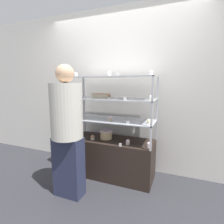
{
  "coord_description": "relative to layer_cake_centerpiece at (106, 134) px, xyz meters",
  "views": [
    {
      "loc": [
        0.94,
        -2.35,
        1.42
      ],
      "look_at": [
        0.0,
        0.0,
        1.0
      ],
      "focal_mm": 28.0,
      "sensor_mm": 36.0,
      "label": 1
    }
  ],
  "objects": [
    {
      "name": "ground_plane",
      "position": [
        0.1,
        -0.0,
        -0.65
      ],
      "size": [
        20.0,
        20.0,
        0.0
      ],
      "primitive_type": "plane",
      "color": "#2D2D33"
    },
    {
      "name": "cupcake_4",
      "position": [
        -0.48,
        -0.09,
        0.27
      ],
      "size": [
        0.05,
        0.05,
        0.07
      ],
      "color": "#CCB28C",
      "rests_on": "display_riser_lower"
    },
    {
      "name": "cupcake_8",
      "position": [
        0.09,
        -0.1,
        0.58
      ],
      "size": [
        0.05,
        0.05,
        0.06
      ],
      "color": "white",
      "rests_on": "display_riser_middle"
    },
    {
      "name": "display_riser_middle",
      "position": [
        0.1,
        -0.0,
        0.53
      ],
      "size": [
        1.25,
        0.5,
        0.31
      ],
      "color": "#B7B7BC",
      "rests_on": "display_riser_lower"
    },
    {
      "name": "display_base",
      "position": [
        0.1,
        -0.0,
        -0.36
      ],
      "size": [
        1.25,
        0.5,
        0.58
      ],
      "color": "black",
      "rests_on": "ground_plane"
    },
    {
      "name": "display_riser_lower",
      "position": [
        0.1,
        -0.0,
        0.22
      ],
      "size": [
        1.25,
        0.5,
        0.31
      ],
      "color": "#B7B7BC",
      "rests_on": "display_base"
    },
    {
      "name": "cupcake_7",
      "position": [
        -0.48,
        -0.07,
        0.58
      ],
      "size": [
        0.05,
        0.05,
        0.06
      ],
      "color": "white",
      "rests_on": "display_riser_middle"
    },
    {
      "name": "display_riser_upper",
      "position": [
        0.1,
        -0.0,
        0.85
      ],
      "size": [
        1.25,
        0.5,
        0.31
      ],
      "color": "#B7B7BC",
      "rests_on": "display_riser_middle"
    },
    {
      "name": "back_wall",
      "position": [
        0.1,
        0.39,
        0.65
      ],
      "size": [
        8.0,
        0.05,
        2.6
      ],
      "color": "silver",
      "rests_on": "ground_plane"
    },
    {
      "name": "cupcake_3",
      "position": [
        0.67,
        -0.12,
        -0.04
      ],
      "size": [
        0.06,
        0.06,
        0.07
      ],
      "color": "white",
      "rests_on": "display_base"
    },
    {
      "name": "cupcake_6",
      "position": [
        0.66,
        -0.12,
        0.27
      ],
      "size": [
        0.05,
        0.05,
        0.07
      ],
      "color": "white",
      "rests_on": "display_riser_lower"
    },
    {
      "name": "cupcake_9",
      "position": [
        0.66,
        -0.08,
        0.58
      ],
      "size": [
        0.05,
        0.05,
        0.06
      ],
      "color": "beige",
      "rests_on": "display_riser_middle"
    },
    {
      "name": "cupcake_0",
      "position": [
        -0.46,
        -0.04,
        -0.04
      ],
      "size": [
        0.06,
        0.06,
        0.07
      ],
      "color": "beige",
      "rests_on": "display_base"
    },
    {
      "name": "price_tag_3",
      "position": [
        0.27,
        -0.23,
        0.89
      ],
      "size": [
        0.04,
        0.0,
        0.04
      ],
      "color": "white",
      "rests_on": "display_riser_upper"
    },
    {
      "name": "cupcake_2",
      "position": [
        0.38,
        -0.12,
        -0.04
      ],
      "size": [
        0.06,
        0.06,
        0.07
      ],
      "color": "beige",
      "rests_on": "display_base"
    },
    {
      "name": "sheet_cake_frosted",
      "position": [
        -0.11,
        0.06,
        0.58
      ],
      "size": [
        0.25,
        0.15,
        0.06
      ],
      "color": "beige",
      "rests_on": "display_riser_middle"
    },
    {
      "name": "cupcake_1",
      "position": [
        -0.17,
        -0.12,
        -0.04
      ],
      "size": [
        0.06,
        0.06,
        0.07
      ],
      "color": "white",
      "rests_on": "display_base"
    },
    {
      "name": "customer_figure",
      "position": [
        -0.23,
        -0.65,
        0.23
      ],
      "size": [
        0.38,
        0.38,
        1.64
      ],
      "color": "#282D47",
      "rests_on": "ground_plane"
    },
    {
      "name": "cupcake_11",
      "position": [
        0.09,
        -0.08,
        0.9
      ],
      "size": [
        0.05,
        0.05,
        0.07
      ],
      "color": "white",
      "rests_on": "display_riser_upper"
    },
    {
      "name": "cupcake_10",
      "position": [
        -0.46,
        -0.07,
        0.9
      ],
      "size": [
        0.05,
        0.05,
        0.07
      ],
      "color": "beige",
      "rests_on": "display_riser_upper"
    },
    {
      "name": "price_tag_1",
      "position": [
        0.41,
        -0.23,
        0.26
      ],
      "size": [
        0.04,
        0.0,
        0.04
      ],
      "color": "white",
      "rests_on": "display_riser_lower"
    },
    {
      "name": "cupcake_12",
      "position": [
        0.66,
        -0.09,
        0.9
      ],
      "size": [
        0.05,
        0.05,
        0.07
      ],
      "color": "white",
      "rests_on": "display_riser_upper"
    },
    {
      "name": "price_tag_2",
      "position": [
        0.37,
        -0.23,
        0.58
      ],
      "size": [
        0.04,
        0.0,
        0.04
      ],
      "color": "white",
      "rests_on": "display_riser_middle"
    },
    {
      "name": "cupcake_5",
      "position": [
        0.11,
        -0.08,
        0.27
      ],
      "size": [
        0.05,
        0.05,
        0.07
      ],
      "color": "#CCB28C",
      "rests_on": "display_riser_lower"
    },
    {
      "name": "price_tag_0",
      "position": [
        0.31,
        -0.23,
        -0.05
      ],
      "size": [
        0.04,
        0.0,
        0.04
      ],
      "color": "white",
      "rests_on": "display_base"
    },
    {
      "name": "layer_cake_centerpiece",
      "position": [
        0.0,
        0.0,
        0.0
      ],
      "size": [
        0.18,
        0.18,
        0.14
      ],
      "color": "#DBBC84",
      "rests_on": "display_base"
    }
  ]
}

